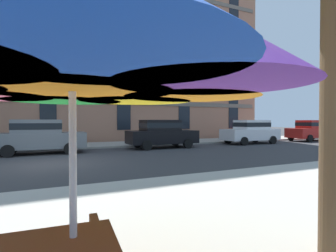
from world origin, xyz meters
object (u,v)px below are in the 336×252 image
Objects in this scene: sedan_black at (162,133)px; sedan_gray at (39,136)px; sedan_red at (311,130)px; patio_umbrella at (72,60)px; sedan_white at (251,131)px.

sedan_gray is at bearing 180.00° from sedan_black.
sedan_black and sedan_red have the same top height.
patio_umbrella is at bearing -87.30° from sedan_gray.
sedan_white is at bearing 0.00° from sedan_black.
patio_umbrella reaches higher than sedan_gray.
sedan_white is at bearing 180.00° from sedan_red.
patio_umbrella reaches higher than sedan_red.
patio_umbrella is (-6.31, -12.70, 1.24)m from sedan_black.
sedan_white is at bearing 0.00° from sedan_gray.
sedan_red is 1.25× the size of patio_umbrella.
sedan_gray and sedan_black have the same top height.
sedan_black is 14.14m from sedan_red.
sedan_gray is at bearing 180.00° from sedan_red.
sedan_black is (6.91, 0.00, 0.00)m from sedan_gray.
sedan_white is (7.32, 0.00, 0.00)m from sedan_black.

